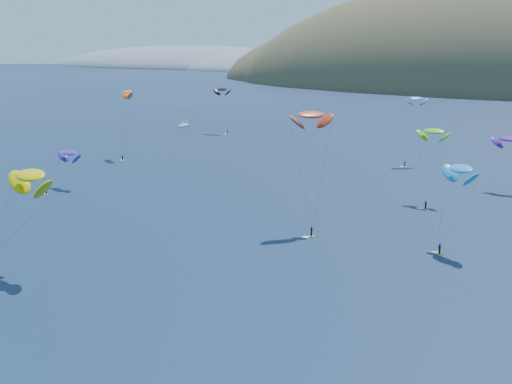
% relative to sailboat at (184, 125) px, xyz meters
% --- Properties ---
extents(headland, '(460.00, 250.00, 60.00)m').
position_rel_sailboat_xyz_m(headland, '(-326.94, 533.17, -4.24)').
color(headland, slate).
rests_on(headland, ground).
extents(sailboat, '(7.86, 6.83, 9.89)m').
position_rel_sailboat_xyz_m(sailboat, '(0.00, 0.00, 0.00)').
color(sailboat, white).
rests_on(sailboat, ground).
extents(kitesurfer_1, '(8.23, 11.08, 23.09)m').
position_rel_sailboat_xyz_m(kitesurfer_1, '(29.63, -74.11, 20.03)').
color(kitesurfer_1, '#D5ED1A').
rests_on(kitesurfer_1, ground).
extents(kitesurfer_2, '(12.41, 12.97, 19.48)m').
position_rel_sailboat_xyz_m(kitesurfer_2, '(88.35, -172.52, 15.41)').
color(kitesurfer_2, '#D5ED1A').
rests_on(kitesurfer_2, ground).
extents(kitesurfer_3, '(8.18, 10.86, 18.96)m').
position_rel_sailboat_xyz_m(kitesurfer_3, '(132.18, -90.43, 15.84)').
color(kitesurfer_3, '#D5ED1A').
rests_on(kitesurfer_3, ground).
extents(kitesurfer_4, '(7.33, 9.79, 21.89)m').
position_rel_sailboat_xyz_m(kitesurfer_4, '(113.86, -42.39, 19.04)').
color(kitesurfer_4, '#D5ED1A').
rests_on(kitesurfer_4, ground).
extents(kitesurfer_5, '(9.55, 9.76, 17.68)m').
position_rel_sailboat_xyz_m(kitesurfer_5, '(146.81, -126.71, 14.24)').
color(kitesurfer_5, '#D5ED1A').
rests_on(kitesurfer_5, ground).
extents(kitesurfer_6, '(12.27, 11.27, 15.61)m').
position_rel_sailboat_xyz_m(kitesurfer_6, '(145.62, -69.25, 12.36)').
color(kitesurfer_6, '#D5ED1A').
rests_on(kitesurfer_6, ground).
extents(kitesurfer_9, '(8.85, 11.17, 25.74)m').
position_rel_sailboat_xyz_m(kitesurfer_9, '(117.00, -125.88, 22.27)').
color(kitesurfer_9, '#D5ED1A').
rests_on(kitesurfer_9, ground).
extents(kitesurfer_10, '(8.92, 12.33, 11.41)m').
position_rel_sailboat_xyz_m(kitesurfer_10, '(46.36, -119.06, 8.20)').
color(kitesurfer_10, '#D5ED1A').
rests_on(kitesurfer_10, ground).
extents(kitesurfer_12, '(8.89, 5.40, 19.73)m').
position_rel_sailboat_xyz_m(kitesurfer_12, '(25.23, -8.98, 16.55)').
color(kitesurfer_12, '#D5ED1A').
rests_on(kitesurfer_12, ground).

